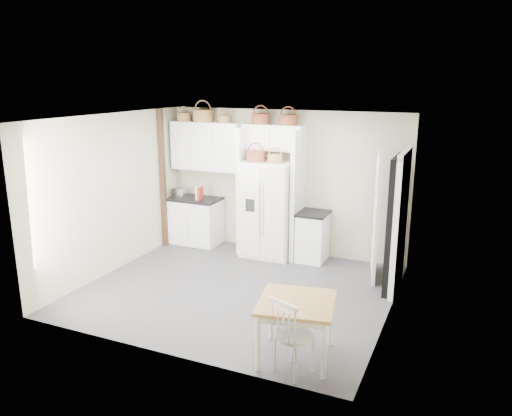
% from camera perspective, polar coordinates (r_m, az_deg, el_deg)
% --- Properties ---
extents(floor, '(4.50, 4.50, 0.00)m').
position_cam_1_polar(floor, '(7.74, -2.13, -9.28)').
color(floor, '#393939').
rests_on(floor, ground).
extents(ceiling, '(4.50, 4.50, 0.00)m').
position_cam_1_polar(ceiling, '(7.10, -2.33, 10.29)').
color(ceiling, white).
rests_on(ceiling, wall_back).
extents(wall_back, '(4.50, 0.00, 4.50)m').
position_cam_1_polar(wall_back, '(9.11, 3.29, 2.96)').
color(wall_back, beige).
rests_on(wall_back, floor).
extents(wall_left, '(0.00, 4.00, 4.00)m').
position_cam_1_polar(wall_left, '(8.52, -15.98, 1.60)').
color(wall_left, beige).
rests_on(wall_left, floor).
extents(wall_right, '(0.00, 4.00, 4.00)m').
position_cam_1_polar(wall_right, '(6.67, 15.43, -1.87)').
color(wall_right, beige).
rests_on(wall_right, floor).
extents(refrigerator, '(0.89, 0.72, 1.73)m').
position_cam_1_polar(refrigerator, '(8.93, 1.53, -0.12)').
color(refrigerator, white).
rests_on(refrigerator, floor).
extents(base_cab_left, '(0.94, 0.59, 0.87)m').
position_cam_1_polar(base_cab_left, '(9.78, -6.90, -1.54)').
color(base_cab_left, white).
rests_on(base_cab_left, floor).
extents(base_cab_right, '(0.48, 0.57, 0.84)m').
position_cam_1_polar(base_cab_right, '(8.85, 6.49, -3.35)').
color(base_cab_right, white).
rests_on(base_cab_right, floor).
extents(dining_table, '(0.98, 0.98, 0.70)m').
position_cam_1_polar(dining_table, '(5.88, 4.58, -13.65)').
color(dining_table, '#A16E2D').
rests_on(dining_table, floor).
extents(windsor_chair, '(0.54, 0.52, 0.87)m').
position_cam_1_polar(windsor_chair, '(5.57, 4.39, -14.38)').
color(windsor_chair, white).
rests_on(windsor_chair, floor).
extents(counter_left, '(0.98, 0.63, 0.04)m').
position_cam_1_polar(counter_left, '(9.66, -6.98, 1.04)').
color(counter_left, black).
rests_on(counter_left, base_cab_left).
extents(counter_right, '(0.51, 0.61, 0.04)m').
position_cam_1_polar(counter_right, '(8.73, 6.57, -0.62)').
color(counter_right, black).
rests_on(counter_right, base_cab_right).
extents(toaster, '(0.26, 0.16, 0.17)m').
position_cam_1_polar(toaster, '(9.75, -8.83, 1.75)').
color(toaster, silver).
rests_on(toaster, counter_left).
extents(cookbook_red, '(0.04, 0.17, 0.25)m').
position_cam_1_polar(cookbook_red, '(9.47, -6.34, 1.70)').
color(cookbook_red, '#9D2E1E').
rests_on(cookbook_red, counter_left).
extents(cookbook_cream, '(0.07, 0.17, 0.25)m').
position_cam_1_polar(cookbook_cream, '(9.49, -6.53, 1.72)').
color(cookbook_cream, '#F3E0CC').
rests_on(cookbook_cream, counter_left).
extents(basket_upper_a, '(0.27, 0.27, 0.15)m').
position_cam_1_polar(basket_upper_a, '(9.67, -8.24, 10.26)').
color(basket_upper_a, brown).
rests_on(basket_upper_a, upper_cabinet).
extents(basket_upper_b, '(0.38, 0.38, 0.23)m').
position_cam_1_polar(basket_upper_b, '(9.46, -6.08, 10.45)').
color(basket_upper_b, brown).
rests_on(basket_upper_b, upper_cabinet).
extents(basket_upper_c, '(0.23, 0.23, 0.13)m').
position_cam_1_polar(basket_upper_c, '(9.25, -3.67, 10.12)').
color(basket_upper_c, brown).
rests_on(basket_upper_c, upper_cabinet).
extents(basket_bridge_a, '(0.33, 0.33, 0.18)m').
position_cam_1_polar(basket_bridge_a, '(8.94, 0.54, 10.16)').
color(basket_bridge_a, brown).
rests_on(basket_bridge_a, bridge_cabinet).
extents(basket_bridge_b, '(0.31, 0.31, 0.18)m').
position_cam_1_polar(basket_bridge_b, '(8.75, 3.69, 10.02)').
color(basket_bridge_b, brown).
rests_on(basket_bridge_b, bridge_cabinet).
extents(basket_fridge_a, '(0.33, 0.33, 0.18)m').
position_cam_1_polar(basket_fridge_a, '(8.73, -0.05, 5.94)').
color(basket_fridge_a, brown).
rests_on(basket_fridge_a, refrigerator).
extents(basket_fridge_b, '(0.26, 0.26, 0.14)m').
position_cam_1_polar(basket_fridge_b, '(8.60, 2.18, 5.66)').
color(basket_fridge_b, brown).
rests_on(basket_fridge_b, refrigerator).
extents(upper_cabinet, '(1.40, 0.34, 0.90)m').
position_cam_1_polar(upper_cabinet, '(9.48, -5.61, 7.05)').
color(upper_cabinet, white).
rests_on(upper_cabinet, wall_back).
extents(bridge_cabinet, '(1.12, 0.34, 0.45)m').
position_cam_1_polar(bridge_cabinet, '(8.87, 2.06, 8.07)').
color(bridge_cabinet, white).
rests_on(bridge_cabinet, wall_back).
extents(fridge_panel_left, '(0.08, 0.60, 2.30)m').
position_cam_1_polar(fridge_panel_left, '(9.12, -1.28, 2.03)').
color(fridge_panel_left, white).
rests_on(fridge_panel_left, floor).
extents(fridge_panel_right, '(0.08, 0.60, 2.30)m').
position_cam_1_polar(fridge_panel_right, '(8.74, 4.79, 1.44)').
color(fridge_panel_right, white).
rests_on(fridge_panel_right, floor).
extents(trim_post, '(0.09, 0.09, 2.60)m').
position_cam_1_polar(trim_post, '(9.54, -10.61, 3.27)').
color(trim_post, black).
rests_on(trim_post, floor).
extents(doorway_void, '(0.18, 0.85, 2.05)m').
position_cam_1_polar(doorway_void, '(7.71, 15.77, -1.82)').
color(doorway_void, black).
rests_on(doorway_void, floor).
extents(door_slab, '(0.21, 0.79, 2.05)m').
position_cam_1_polar(door_slab, '(8.08, 13.60, -0.93)').
color(door_slab, white).
rests_on(door_slab, floor).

